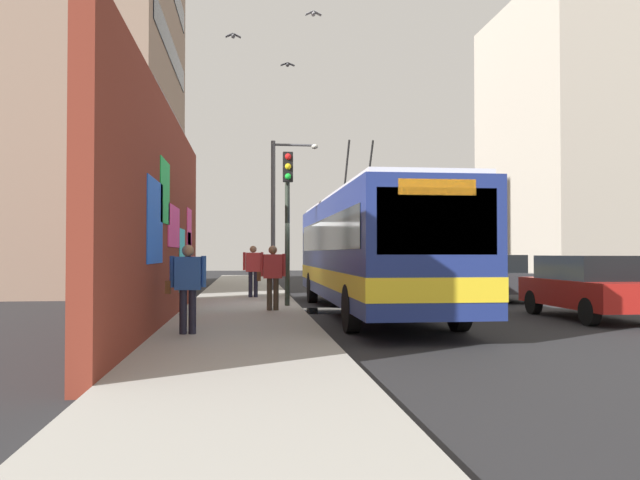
{
  "coord_description": "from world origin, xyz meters",
  "views": [
    {
      "loc": [
        -18.27,
        1.47,
        1.65
      ],
      "look_at": [
        1.73,
        -0.85,
        2.07
      ],
      "focal_mm": 34.94,
      "sensor_mm": 36.0,
      "label": 1
    }
  ],
  "objects_px": {
    "pedestrian_midblock": "(253,267)",
    "traffic_light": "(288,202)",
    "pedestrian_near_wall": "(187,282)",
    "parked_car_red": "(589,286)",
    "pedestrian_at_curb": "(272,272)",
    "parked_car_white": "(437,271)",
    "parked_car_dark_gray": "(489,276)",
    "city_bus": "(369,249)",
    "street_lamp": "(279,203)"
  },
  "relations": [
    {
      "from": "parked_car_white",
      "to": "pedestrian_midblock",
      "type": "height_order",
      "value": "pedestrian_midblock"
    },
    {
      "from": "parked_car_dark_gray",
      "to": "pedestrian_midblock",
      "type": "distance_m",
      "value": 8.3
    },
    {
      "from": "city_bus",
      "to": "street_lamp",
      "type": "bearing_deg",
      "value": 12.96
    },
    {
      "from": "pedestrian_at_curb",
      "to": "street_lamp",
      "type": "height_order",
      "value": "street_lamp"
    },
    {
      "from": "pedestrian_midblock",
      "to": "traffic_light",
      "type": "relative_size",
      "value": 0.4
    },
    {
      "from": "city_bus",
      "to": "pedestrian_near_wall",
      "type": "distance_m",
      "value": 6.59
    },
    {
      "from": "city_bus",
      "to": "traffic_light",
      "type": "bearing_deg",
      "value": 64.63
    },
    {
      "from": "pedestrian_near_wall",
      "to": "traffic_light",
      "type": "height_order",
      "value": "traffic_light"
    },
    {
      "from": "parked_car_red",
      "to": "parked_car_dark_gray",
      "type": "relative_size",
      "value": 0.97
    },
    {
      "from": "traffic_light",
      "to": "pedestrian_midblock",
      "type": "bearing_deg",
      "value": 14.59
    },
    {
      "from": "city_bus",
      "to": "traffic_light",
      "type": "xyz_separation_m",
      "value": [
        1.02,
        2.15,
        1.32
      ]
    },
    {
      "from": "city_bus",
      "to": "parked_car_white",
      "type": "relative_size",
      "value": 2.94
    },
    {
      "from": "parked_car_red",
      "to": "parked_car_white",
      "type": "height_order",
      "value": "same"
    },
    {
      "from": "pedestrian_near_wall",
      "to": "pedestrian_at_curb",
      "type": "bearing_deg",
      "value": -20.88
    },
    {
      "from": "parked_car_white",
      "to": "street_lamp",
      "type": "xyz_separation_m",
      "value": [
        -1.95,
        7.21,
        2.85
      ]
    },
    {
      "from": "pedestrian_near_wall",
      "to": "pedestrian_midblock",
      "type": "distance_m",
      "value": 9.59
    },
    {
      "from": "parked_car_white",
      "to": "pedestrian_near_wall",
      "type": "bearing_deg",
      "value": 148.4
    },
    {
      "from": "parked_car_dark_gray",
      "to": "pedestrian_near_wall",
      "type": "height_order",
      "value": "pedestrian_near_wall"
    },
    {
      "from": "city_bus",
      "to": "pedestrian_midblock",
      "type": "height_order",
      "value": "city_bus"
    },
    {
      "from": "parked_car_dark_gray",
      "to": "pedestrian_at_curb",
      "type": "bearing_deg",
      "value": 121.66
    },
    {
      "from": "parked_car_red",
      "to": "pedestrian_near_wall",
      "type": "height_order",
      "value": "pedestrian_near_wall"
    },
    {
      "from": "city_bus",
      "to": "traffic_light",
      "type": "distance_m",
      "value": 2.72
    },
    {
      "from": "pedestrian_at_curb",
      "to": "traffic_light",
      "type": "bearing_deg",
      "value": -20.01
    },
    {
      "from": "pedestrian_near_wall",
      "to": "parked_car_red",
      "type": "bearing_deg",
      "value": -72.89
    },
    {
      "from": "pedestrian_at_curb",
      "to": "street_lamp",
      "type": "relative_size",
      "value": 0.28
    },
    {
      "from": "city_bus",
      "to": "parked_car_dark_gray",
      "type": "xyz_separation_m",
      "value": [
        4.53,
        -5.2,
        -0.93
      ]
    },
    {
      "from": "parked_car_white",
      "to": "pedestrian_at_curb",
      "type": "bearing_deg",
      "value": 144.53
    },
    {
      "from": "pedestrian_at_curb",
      "to": "parked_car_dark_gray",
      "type": "bearing_deg",
      "value": -58.34
    },
    {
      "from": "parked_car_dark_gray",
      "to": "pedestrian_midblock",
      "type": "xyz_separation_m",
      "value": [
        0.09,
        8.29,
        0.35
      ]
    },
    {
      "from": "city_bus",
      "to": "pedestrian_midblock",
      "type": "distance_m",
      "value": 5.59
    },
    {
      "from": "pedestrian_at_curb",
      "to": "pedestrian_near_wall",
      "type": "height_order",
      "value": "pedestrian_at_curb"
    },
    {
      "from": "parked_car_red",
      "to": "pedestrian_midblock",
      "type": "distance_m",
      "value": 10.57
    },
    {
      "from": "parked_car_red",
      "to": "traffic_light",
      "type": "xyz_separation_m",
      "value": [
        2.95,
        7.35,
        2.25
      ]
    },
    {
      "from": "parked_car_white",
      "to": "traffic_light",
      "type": "xyz_separation_m",
      "value": [
        -9.67,
        7.35,
        2.25
      ]
    },
    {
      "from": "pedestrian_near_wall",
      "to": "street_lamp",
      "type": "height_order",
      "value": "street_lamp"
    },
    {
      "from": "parked_car_red",
      "to": "traffic_light",
      "type": "height_order",
      "value": "traffic_light"
    },
    {
      "from": "parked_car_white",
      "to": "parked_car_dark_gray",
      "type": "bearing_deg",
      "value": 180.0
    },
    {
      "from": "pedestrian_midblock",
      "to": "traffic_light",
      "type": "distance_m",
      "value": 4.18
    },
    {
      "from": "parked_car_white",
      "to": "traffic_light",
      "type": "relative_size",
      "value": 0.96
    },
    {
      "from": "parked_car_red",
      "to": "parked_car_white",
      "type": "relative_size",
      "value": 1.0
    },
    {
      "from": "parked_car_dark_gray",
      "to": "street_lamp",
      "type": "height_order",
      "value": "street_lamp"
    },
    {
      "from": "pedestrian_midblock",
      "to": "street_lamp",
      "type": "xyz_separation_m",
      "value": [
        4.12,
        -1.08,
        2.5
      ]
    },
    {
      "from": "city_bus",
      "to": "pedestrian_midblock",
      "type": "bearing_deg",
      "value": 33.75
    },
    {
      "from": "pedestrian_midblock",
      "to": "parked_car_red",
      "type": "bearing_deg",
      "value": -128.33
    },
    {
      "from": "pedestrian_near_wall",
      "to": "traffic_light",
      "type": "relative_size",
      "value": 0.38
    },
    {
      "from": "traffic_light",
      "to": "street_lamp",
      "type": "height_order",
      "value": "street_lamp"
    },
    {
      "from": "parked_car_red",
      "to": "street_lamp",
      "type": "xyz_separation_m",
      "value": [
        10.67,
        7.21,
        2.85
      ]
    },
    {
      "from": "city_bus",
      "to": "parked_car_red",
      "type": "bearing_deg",
      "value": -110.37
    },
    {
      "from": "parked_car_dark_gray",
      "to": "traffic_light",
      "type": "xyz_separation_m",
      "value": [
        -3.51,
        7.35,
        2.25
      ]
    },
    {
      "from": "traffic_light",
      "to": "parked_car_white",
      "type": "bearing_deg",
      "value": -37.23
    }
  ]
}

